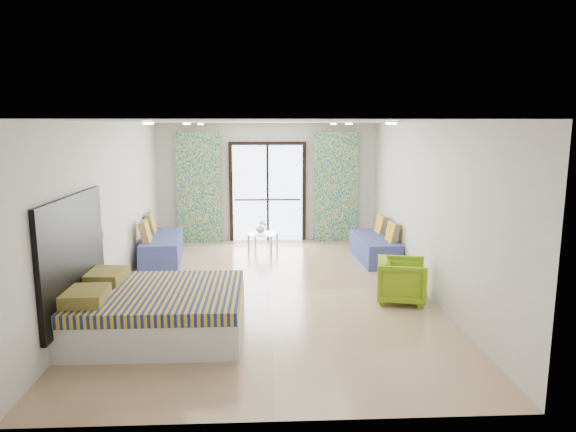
{
  "coord_description": "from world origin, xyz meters",
  "views": [
    {
      "loc": [
        -0.09,
        -8.0,
        2.65
      ],
      "look_at": [
        0.31,
        0.43,
        1.15
      ],
      "focal_mm": 32.0,
      "sensor_mm": 36.0,
      "label": 1
    }
  ],
  "objects_px": {
    "bed": "(156,311)",
    "daybed_right": "(375,247)",
    "coffee_table": "(263,235)",
    "daybed_left": "(161,247)",
    "armchair": "(402,278)"
  },
  "relations": [
    {
      "from": "bed",
      "to": "daybed_right",
      "type": "xyz_separation_m",
      "value": [
        3.59,
        3.51,
        -0.05
      ]
    },
    {
      "from": "daybed_right",
      "to": "coffee_table",
      "type": "bearing_deg",
      "value": 155.41
    },
    {
      "from": "daybed_left",
      "to": "armchair",
      "type": "height_order",
      "value": "daybed_left"
    },
    {
      "from": "daybed_right",
      "to": "armchair",
      "type": "bearing_deg",
      "value": -95.73
    },
    {
      "from": "daybed_right",
      "to": "bed",
      "type": "bearing_deg",
      "value": -138.37
    },
    {
      "from": "coffee_table",
      "to": "armchair",
      "type": "xyz_separation_m",
      "value": [
        2.1,
        -3.34,
        0.03
      ]
    },
    {
      "from": "bed",
      "to": "daybed_left",
      "type": "distance_m",
      "value": 3.66
    },
    {
      "from": "armchair",
      "to": "bed",
      "type": "bearing_deg",
      "value": 119.97
    },
    {
      "from": "bed",
      "to": "daybed_left",
      "type": "xyz_separation_m",
      "value": [
        -0.64,
        3.6,
        -0.03
      ]
    },
    {
      "from": "daybed_right",
      "to": "daybed_left",
      "type": "bearing_deg",
      "value": 176.05
    },
    {
      "from": "daybed_right",
      "to": "coffee_table",
      "type": "xyz_separation_m",
      "value": [
        -2.23,
        0.9,
        0.07
      ]
    },
    {
      "from": "daybed_right",
      "to": "coffee_table",
      "type": "height_order",
      "value": "daybed_right"
    },
    {
      "from": "daybed_left",
      "to": "armchair",
      "type": "relative_size",
      "value": 2.6
    },
    {
      "from": "bed",
      "to": "armchair",
      "type": "height_order",
      "value": "bed"
    },
    {
      "from": "bed",
      "to": "daybed_left",
      "type": "height_order",
      "value": "daybed_left"
    }
  ]
}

